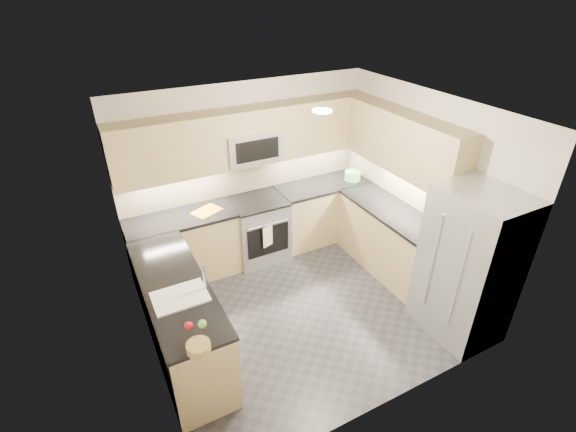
# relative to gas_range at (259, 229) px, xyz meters

# --- Properties ---
(floor) EXTENTS (3.60, 3.20, 0.00)m
(floor) POSITION_rel_gas_range_xyz_m (0.00, -1.28, -0.46)
(floor) COLOR #26272C
(floor) RESTS_ON ground
(ceiling) EXTENTS (3.60, 3.20, 0.02)m
(ceiling) POSITION_rel_gas_range_xyz_m (0.00, -1.28, 2.04)
(ceiling) COLOR beige
(ceiling) RESTS_ON wall_back
(wall_back) EXTENTS (3.60, 0.02, 2.50)m
(wall_back) POSITION_rel_gas_range_xyz_m (0.00, 0.32, 0.79)
(wall_back) COLOR beige
(wall_back) RESTS_ON floor
(wall_front) EXTENTS (3.60, 0.02, 2.50)m
(wall_front) POSITION_rel_gas_range_xyz_m (0.00, -2.88, 0.79)
(wall_front) COLOR beige
(wall_front) RESTS_ON floor
(wall_left) EXTENTS (0.02, 3.20, 2.50)m
(wall_left) POSITION_rel_gas_range_xyz_m (-1.80, -1.28, 0.79)
(wall_left) COLOR beige
(wall_left) RESTS_ON floor
(wall_right) EXTENTS (0.02, 3.20, 2.50)m
(wall_right) POSITION_rel_gas_range_xyz_m (1.80, -1.28, 0.79)
(wall_right) COLOR beige
(wall_right) RESTS_ON floor
(base_cab_back_left) EXTENTS (1.42, 0.60, 0.90)m
(base_cab_back_left) POSITION_rel_gas_range_xyz_m (-1.09, 0.02, -0.01)
(base_cab_back_left) COLOR tan
(base_cab_back_left) RESTS_ON floor
(base_cab_back_right) EXTENTS (1.42, 0.60, 0.90)m
(base_cab_back_right) POSITION_rel_gas_range_xyz_m (1.09, 0.02, -0.01)
(base_cab_back_right) COLOR tan
(base_cab_back_right) RESTS_ON floor
(base_cab_right) EXTENTS (0.60, 1.70, 0.90)m
(base_cab_right) POSITION_rel_gas_range_xyz_m (1.50, -1.12, -0.01)
(base_cab_right) COLOR tan
(base_cab_right) RESTS_ON floor
(base_cab_peninsula) EXTENTS (0.60, 2.00, 0.90)m
(base_cab_peninsula) POSITION_rel_gas_range_xyz_m (-1.50, -1.28, -0.01)
(base_cab_peninsula) COLOR tan
(base_cab_peninsula) RESTS_ON floor
(countertop_back_left) EXTENTS (1.42, 0.63, 0.04)m
(countertop_back_left) POSITION_rel_gas_range_xyz_m (-1.09, 0.02, 0.47)
(countertop_back_left) COLOR black
(countertop_back_left) RESTS_ON base_cab_back_left
(countertop_back_right) EXTENTS (1.42, 0.63, 0.04)m
(countertop_back_right) POSITION_rel_gas_range_xyz_m (1.09, 0.02, 0.47)
(countertop_back_right) COLOR black
(countertop_back_right) RESTS_ON base_cab_back_right
(countertop_right) EXTENTS (0.63, 1.70, 0.04)m
(countertop_right) POSITION_rel_gas_range_xyz_m (1.50, -1.12, 0.47)
(countertop_right) COLOR black
(countertop_right) RESTS_ON base_cab_right
(countertop_peninsula) EXTENTS (0.63, 2.00, 0.04)m
(countertop_peninsula) POSITION_rel_gas_range_xyz_m (-1.50, -1.28, 0.47)
(countertop_peninsula) COLOR black
(countertop_peninsula) RESTS_ON base_cab_peninsula
(upper_cab_back) EXTENTS (3.60, 0.35, 0.75)m
(upper_cab_back) POSITION_rel_gas_range_xyz_m (0.00, 0.15, 1.37)
(upper_cab_back) COLOR tan
(upper_cab_back) RESTS_ON wall_back
(upper_cab_right) EXTENTS (0.35, 1.95, 0.75)m
(upper_cab_right) POSITION_rel_gas_range_xyz_m (1.62, -1.00, 1.37)
(upper_cab_right) COLOR tan
(upper_cab_right) RESTS_ON wall_right
(backsplash_back) EXTENTS (3.60, 0.01, 0.51)m
(backsplash_back) POSITION_rel_gas_range_xyz_m (0.00, 0.32, 0.74)
(backsplash_back) COLOR #BEAC89
(backsplash_back) RESTS_ON wall_back
(backsplash_right) EXTENTS (0.01, 2.30, 0.51)m
(backsplash_right) POSITION_rel_gas_range_xyz_m (1.80, -0.82, 0.74)
(backsplash_right) COLOR #BEAC89
(backsplash_right) RESTS_ON wall_right
(gas_range) EXTENTS (0.76, 0.65, 0.91)m
(gas_range) POSITION_rel_gas_range_xyz_m (0.00, 0.00, 0.00)
(gas_range) COLOR #9DA0A5
(gas_range) RESTS_ON floor
(range_cooktop) EXTENTS (0.76, 0.65, 0.03)m
(range_cooktop) POSITION_rel_gas_range_xyz_m (0.00, 0.00, 0.46)
(range_cooktop) COLOR black
(range_cooktop) RESTS_ON gas_range
(oven_door_glass) EXTENTS (0.62, 0.02, 0.45)m
(oven_door_glass) POSITION_rel_gas_range_xyz_m (0.00, -0.33, -0.01)
(oven_door_glass) COLOR black
(oven_door_glass) RESTS_ON gas_range
(oven_handle) EXTENTS (0.60, 0.02, 0.02)m
(oven_handle) POSITION_rel_gas_range_xyz_m (0.00, -0.35, 0.26)
(oven_handle) COLOR #B2B5BA
(oven_handle) RESTS_ON gas_range
(microwave) EXTENTS (0.76, 0.40, 0.40)m
(microwave) POSITION_rel_gas_range_xyz_m (0.00, 0.12, 1.24)
(microwave) COLOR #A3A5AB
(microwave) RESTS_ON upper_cab_back
(microwave_door) EXTENTS (0.60, 0.01, 0.28)m
(microwave_door) POSITION_rel_gas_range_xyz_m (0.00, -0.08, 1.24)
(microwave_door) COLOR black
(microwave_door) RESTS_ON microwave
(refrigerator) EXTENTS (0.70, 0.90, 1.80)m
(refrigerator) POSITION_rel_gas_range_xyz_m (1.45, -2.43, 0.45)
(refrigerator) COLOR #A8ACB0
(refrigerator) RESTS_ON floor
(fridge_handle_left) EXTENTS (0.02, 0.02, 1.20)m
(fridge_handle_left) POSITION_rel_gas_range_xyz_m (1.08, -2.61, 0.49)
(fridge_handle_left) COLOR #B2B5BA
(fridge_handle_left) RESTS_ON refrigerator
(fridge_handle_right) EXTENTS (0.02, 0.02, 1.20)m
(fridge_handle_right) POSITION_rel_gas_range_xyz_m (1.08, -2.25, 0.49)
(fridge_handle_right) COLOR #B2B5BA
(fridge_handle_right) RESTS_ON refrigerator
(sink_basin) EXTENTS (0.52, 0.38, 0.16)m
(sink_basin) POSITION_rel_gas_range_xyz_m (-1.50, -1.53, 0.42)
(sink_basin) COLOR white
(sink_basin) RESTS_ON base_cab_peninsula
(faucet) EXTENTS (0.03, 0.03, 0.28)m
(faucet) POSITION_rel_gas_range_xyz_m (-1.24, -1.53, 0.62)
(faucet) COLOR silver
(faucet) RESTS_ON countertop_peninsula
(utensil_bowl) EXTENTS (0.26, 0.26, 0.14)m
(utensil_bowl) POSITION_rel_gas_range_xyz_m (1.56, -0.07, 0.55)
(utensil_bowl) COLOR #55C658
(utensil_bowl) RESTS_ON countertop_back_right
(cutting_board) EXTENTS (0.44, 0.39, 0.01)m
(cutting_board) POSITION_rel_gas_range_xyz_m (-0.73, 0.00, 0.49)
(cutting_board) COLOR orange
(cutting_board) RESTS_ON countertop_back_left
(fruit_basket) EXTENTS (0.24, 0.24, 0.07)m
(fruit_basket) POSITION_rel_gas_range_xyz_m (-1.54, -2.25, 0.52)
(fruit_basket) COLOR #A78D4E
(fruit_basket) RESTS_ON countertop_peninsula
(fruit_apple) EXTENTS (0.08, 0.08, 0.08)m
(fruit_apple) POSITION_rel_gas_range_xyz_m (-1.55, -2.05, 0.60)
(fruit_apple) COLOR #A71315
(fruit_apple) RESTS_ON fruit_basket
(fruit_pear) EXTENTS (0.08, 0.08, 0.08)m
(fruit_pear) POSITION_rel_gas_range_xyz_m (-1.44, -2.09, 0.60)
(fruit_pear) COLOR #6ABB50
(fruit_pear) RESTS_ON fruit_basket
(dish_towel_check) EXTENTS (0.16, 0.06, 0.32)m
(dish_towel_check) POSITION_rel_gas_range_xyz_m (-0.02, -0.37, 0.10)
(dish_towel_check) COLOR white
(dish_towel_check) RESTS_ON oven_handle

